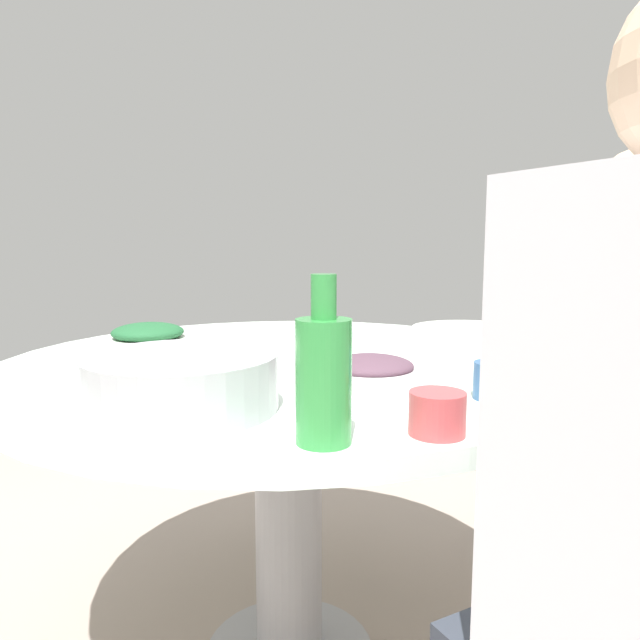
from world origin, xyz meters
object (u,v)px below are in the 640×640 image
green_bottle (324,376)px  diner_right (628,320)px  rice_bowl (182,381)px  tea_cup_near (494,381)px  round_dining_table (288,420)px  dish_greens (148,336)px  soup_bowl (472,340)px  dish_eggplant (371,371)px  dish_stirfry (323,328)px  stool_for_diner_right (614,517)px  tea_cup_far (437,413)px

green_bottle → diner_right: 1.14m
rice_bowl → tea_cup_near: 0.50m
round_dining_table → diner_right: (-0.62, -0.68, 0.19)m
tea_cup_near → dish_greens: bearing=-3.9°
soup_bowl → dish_eggplant: bearing=80.1°
dish_stirfry → dish_eggplant: (-0.36, 0.43, 0.00)m
round_dining_table → dish_stirfry: size_ratio=6.06×
soup_bowl → dish_eggplant: soup_bowl is taller
diner_right → stool_for_diner_right: bearing=-90.0°
rice_bowl → soup_bowl: rice_bowl is taller
stool_for_diner_right → dish_stirfry: bearing=25.6°
dish_stirfry → stool_for_diner_right: (-0.73, -0.35, -0.52)m
rice_bowl → green_bottle: size_ratio=1.36×
round_dining_table → rice_bowl: (-0.09, 0.41, 0.18)m
round_dining_table → rice_bowl: 0.46m
stool_for_diner_right → diner_right: diner_right is taller
rice_bowl → green_bottle: bearing=176.8°
dish_greens → tea_cup_far: 0.90m
dish_stirfry → stool_for_diner_right: 0.96m
dish_eggplant → rice_bowl: bearing=61.8°
dish_stirfry → tea_cup_near: tea_cup_near is taller
dish_stirfry → dish_eggplant: bearing=129.8°
soup_bowl → diner_right: size_ratio=0.38×
soup_bowl → dish_eggplant: size_ratio=1.26×
green_bottle → diner_right: (-0.27, -1.11, -0.04)m
soup_bowl → stool_for_diner_right: bearing=-127.6°
tea_cup_far → stool_for_diner_right: 1.14m
stool_for_diner_right → round_dining_table: bearing=47.6°
tea_cup_far → green_bottle: bearing=43.3°
diner_right → soup_bowl: bearing=52.4°
stool_for_diner_right → rice_bowl: bearing=63.9°
soup_bowl → tea_cup_near: bearing=111.7°
round_dining_table → rice_bowl: rice_bowl is taller
tea_cup_far → stool_for_diner_right: tea_cup_far is taller
dish_stirfry → tea_cup_far: (-0.57, 0.65, 0.01)m
dish_eggplant → soup_bowl: bearing=-99.9°
rice_bowl → diner_right: size_ratio=0.39×
dish_eggplant → green_bottle: (-0.09, 0.33, 0.07)m
rice_bowl → soup_bowl: (-0.24, -0.70, -0.02)m
dish_stirfry → rice_bowl: bearing=104.6°
soup_bowl → dish_greens: same height
soup_bowl → dish_stirfry: bearing=-5.2°
tea_cup_far → diner_right: 1.01m
round_dining_table → green_bottle: bearing=129.3°
diner_right → tea_cup_near: bearing=79.6°
green_bottle → dish_stirfry: bearing=-59.0°
soup_bowl → dish_stirfry: size_ratio=1.42×
dish_greens → stool_for_diner_right: bearing=-144.6°
green_bottle → round_dining_table: bearing=-50.7°
dish_greens → green_bottle: 0.84m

